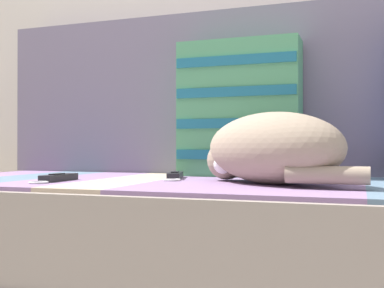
% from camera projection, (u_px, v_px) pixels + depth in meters
% --- Properties ---
extents(couch, '(1.90, 0.83, 0.39)m').
position_uv_depth(couch, '(228.00, 253.00, 1.32)').
color(couch, '#3D3838').
rests_on(couch, ground_plane).
extents(sofa_backrest, '(1.86, 0.14, 0.56)m').
position_uv_depth(sofa_backrest, '(254.00, 93.00, 1.65)').
color(sofa_backrest, slate).
rests_on(sofa_backrest, couch).
extents(throw_pillow_striped, '(0.38, 0.14, 0.42)m').
position_uv_depth(throw_pillow_striped, '(239.00, 109.00, 1.52)').
color(throw_pillow_striped, '#4C9366').
rests_on(throw_pillow_striped, couch).
extents(sleeping_cat, '(0.45, 0.38, 0.18)m').
position_uv_depth(sleeping_cat, '(268.00, 150.00, 1.20)').
color(sleeping_cat, gray).
rests_on(sleeping_cat, couch).
extents(game_remote_near, '(0.10, 0.20, 0.02)m').
position_uv_depth(game_remote_near, '(175.00, 176.00, 1.40)').
color(game_remote_near, black).
rests_on(game_remote_near, couch).
extents(game_remote_far, '(0.05, 0.19, 0.02)m').
position_uv_depth(game_remote_far, '(57.00, 178.00, 1.29)').
color(game_remote_far, black).
rests_on(game_remote_far, couch).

